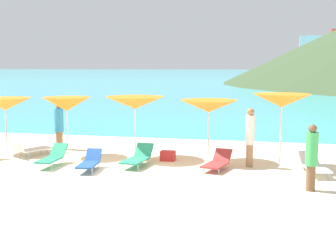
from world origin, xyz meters
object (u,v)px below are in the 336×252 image
umbrella_4 (282,101)px  beachgoer_0 (59,125)px  umbrella_3 (209,106)px  lounge_chair_5 (138,157)px  lounge_chair_4 (52,157)px  beachgoer_1 (250,135)px  lounge_chair_3 (217,162)px  lounge_chair_6 (30,149)px  beachgoer_2 (312,156)px  umbrella_2 (135,103)px  umbrella_1 (67,104)px  lounge_chair_2 (314,165)px  umbrella_0 (5,104)px  cooler_box (168,156)px  lounge_chair_1 (90,162)px

umbrella_4 → beachgoer_0: (-8.47, 1.38, -1.19)m
umbrella_3 → lounge_chair_5: size_ratio=1.33×
lounge_chair_4 → beachgoer_1: beachgoer_1 is taller
umbrella_3 → lounge_chair_3: (0.45, -1.26, -1.66)m
lounge_chair_5 → lounge_chair_4: bearing=-161.0°
lounge_chair_6 → beachgoer_2: bearing=-169.5°
umbrella_3 → beachgoer_0: umbrella_3 is taller
umbrella_2 → umbrella_3: bearing=0.5°
umbrella_4 → lounge_chair_4: bearing=-168.1°
umbrella_1 → lounge_chair_2: bearing=-7.0°
umbrella_0 → umbrella_2: size_ratio=0.94×
umbrella_0 → beachgoer_1: bearing=-3.6°
beachgoer_0 → cooler_box: 4.91m
lounge_chair_2 → lounge_chair_5: size_ratio=1.07×
beachgoer_1 → umbrella_1: bearing=120.8°
lounge_chair_4 → lounge_chair_5: bearing=11.0°
umbrella_0 → lounge_chair_4: bearing=-33.5°
lounge_chair_1 → umbrella_1: bearing=122.7°
umbrella_0 → lounge_chair_2: umbrella_0 is taller
lounge_chair_1 → lounge_chair_5: (1.30, 0.94, 0.01)m
lounge_chair_2 → cooler_box: size_ratio=3.47×
umbrella_0 → lounge_chair_1: (4.27, -2.22, -1.56)m
umbrella_4 → umbrella_1: bearing=178.5°
umbrella_2 → lounge_chair_6: (-3.84, -0.52, -1.70)m
beachgoer_2 → cooler_box: bearing=-119.1°
umbrella_0 → umbrella_4: size_ratio=0.87×
beachgoer_0 → beachgoer_2: bearing=-109.0°
lounge_chair_6 → beachgoer_0: bearing=-77.9°
umbrella_2 → lounge_chair_4: (-2.29, -1.86, -1.67)m
lounge_chair_6 → lounge_chair_5: bearing=-164.0°
beachgoer_2 → lounge_chair_4: bearing=-95.0°
umbrella_4 → lounge_chair_6: (-8.86, -0.19, -1.88)m
umbrella_3 → lounge_chair_1: (-3.46, -2.24, -1.63)m
beachgoer_1 → beachgoer_2: bearing=-112.2°
umbrella_4 → lounge_chair_3: size_ratio=1.61×
beachgoer_2 → cooler_box: size_ratio=3.54×
umbrella_0 → beachgoer_2: size_ratio=1.18×
umbrella_1 → lounge_chair_6: (-1.30, -0.39, -1.62)m
beachgoer_2 → lounge_chair_3: bearing=-121.5°
umbrella_1 → umbrella_3: 5.16m
cooler_box → lounge_chair_3: bearing=-28.2°
umbrella_1 → umbrella_3: (5.16, 0.16, 0.01)m
beachgoer_2 → lounge_chair_1: bearing=-94.0°
beachgoer_1 → umbrella_2: bearing=116.6°
umbrella_4 → beachgoer_0: 8.67m
beachgoer_1 → lounge_chair_4: bearing=136.2°
lounge_chair_3 → beachgoer_2: (2.67, -1.91, 0.69)m
lounge_chair_2 → umbrella_0: bearing=162.1°
umbrella_4 → lounge_chair_6: size_ratio=1.46×
lounge_chair_1 → beachgoer_2: 6.69m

